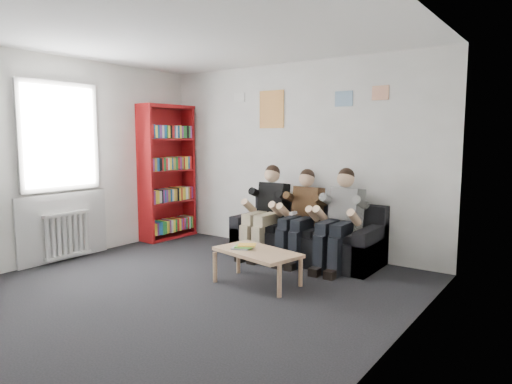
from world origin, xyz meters
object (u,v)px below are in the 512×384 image
Objects in this scene: person_left at (265,212)px; person_middle at (300,217)px; sofa at (307,239)px; coffee_table at (257,255)px; bookshelf at (168,172)px; person_right at (339,220)px.

person_left reaches higher than person_middle.
sofa is 1.58× the size of person_left.
person_left is (-0.62, 1.08, 0.28)m from coffee_table.
bookshelf is 1.71× the size of person_right.
bookshelf reaches higher than person_left.
sofa is 1.27m from coffee_table.
person_middle is (-0.07, 1.08, 0.27)m from coffee_table.
bookshelf is at bearing 156.48° from coffee_table.
person_middle reaches higher than sofa.
person_left is (-0.55, -0.19, 0.34)m from sofa.
sofa is at bearing 15.74° from person_left.
bookshelf is at bearing -173.56° from person_right.
person_middle is (0.55, 0.00, -0.01)m from person_left.
bookshelf reaches higher than sofa.
sofa is at bearing 168.19° from person_right.
person_right is (1.11, -0.00, 0.00)m from person_left.
bookshelf is at bearing 178.74° from person_middle.
bookshelf is 2.89m from coffee_table.
sofa is 1.62× the size of person_middle.
person_right is (0.49, 1.08, 0.28)m from coffee_table.
coffee_table is at bearing -86.87° from sofa.
person_right is (0.55, -0.19, 0.34)m from sofa.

